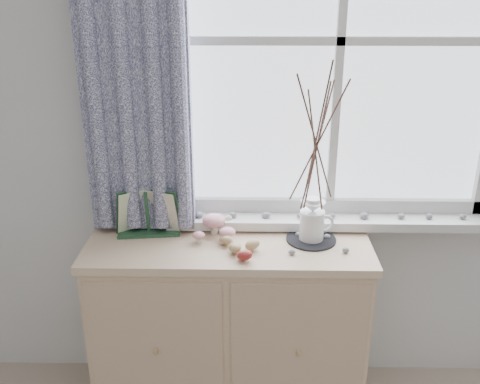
{
  "coord_description": "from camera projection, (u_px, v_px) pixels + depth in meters",
  "views": [
    {
      "loc": [
        -0.06,
        -0.25,
        1.89
      ],
      "look_at": [
        -0.1,
        1.7,
        1.1
      ],
      "focal_mm": 40.0,
      "sensor_mm": 36.0,
      "label": 1
    }
  ],
  "objects": [
    {
      "name": "songbird_figurine",
      "position": [
        220.0,
        223.0,
        2.35
      ],
      "size": [
        0.14,
        0.09,
        0.07
      ],
      "primitive_type": null,
      "rotation": [
        0.0,
        0.0,
        0.21
      ],
      "color": "white",
      "rests_on": "sideboard"
    },
    {
      "name": "crocheted_doily",
      "position": [
        311.0,
        239.0,
        2.27
      ],
      "size": [
        0.21,
        0.21,
        0.01
      ],
      "primitive_type": "cylinder",
      "color": "black",
      "rests_on": "sideboard"
    },
    {
      "name": "wooden_eggs",
      "position": [
        239.0,
        247.0,
        2.16
      ],
      "size": [
        0.16,
        0.17,
        0.06
      ],
      "color": "tan",
      "rests_on": "sideboard"
    },
    {
      "name": "sideboard",
      "position": [
        229.0,
        327.0,
        2.41
      ],
      "size": [
        1.2,
        0.45,
        0.85
      ],
      "color": "beige",
      "rests_on": "ground"
    },
    {
      "name": "room_shell",
      "position": [
        333.0,
        280.0,
        0.44
      ],
      "size": [
        4.04,
        4.04,
        2.62
      ],
      "color": "silver",
      "rests_on": "ground"
    },
    {
      "name": "botanical_book",
      "position": [
        147.0,
        214.0,
        2.26
      ],
      "size": [
        0.32,
        0.17,
        0.21
      ],
      "primitive_type": null,
      "rotation": [
        0.0,
        0.0,
        0.12
      ],
      "color": "#21452A",
      "rests_on": "sideboard"
    },
    {
      "name": "sideboard_pebbles",
      "position": [
        306.0,
        240.0,
        2.25
      ],
      "size": [
        0.33,
        0.23,
        0.02
      ],
      "color": "gray",
      "rests_on": "sideboard"
    },
    {
      "name": "toadstool_cluster",
      "position": [
        215.0,
        225.0,
        2.28
      ],
      "size": [
        0.18,
        0.16,
        0.09
      ],
      "color": "beige",
      "rests_on": "sideboard"
    },
    {
      "name": "twig_pitcher",
      "position": [
        317.0,
        139.0,
        2.1
      ],
      "size": [
        0.36,
        0.36,
        0.78
      ],
      "rotation": [
        0.0,
        0.0,
        0.38
      ],
      "color": "silver",
      "rests_on": "crocheted_doily"
    }
  ]
}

